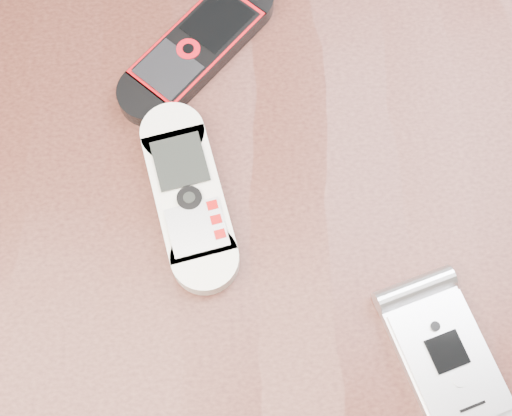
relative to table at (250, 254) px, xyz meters
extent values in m
plane|color=#472B19|center=(0.00, 0.00, -0.64)|extent=(4.00, 4.00, 0.00)
cube|color=black|center=(0.00, 0.00, 0.09)|extent=(1.20, 0.80, 0.03)
cube|color=silver|center=(-0.04, 0.01, 0.11)|extent=(0.08, 0.15, 0.02)
cube|color=black|center=(-0.03, 0.14, 0.11)|extent=(0.14, 0.15, 0.02)
cube|color=silver|center=(0.12, -0.11, 0.11)|extent=(0.09, 0.12, 0.02)
camera|label=1|loc=(-0.01, -0.17, 0.59)|focal=50.00mm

